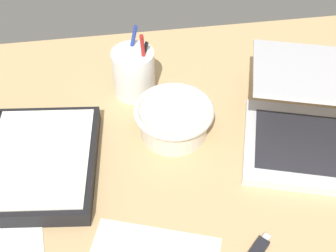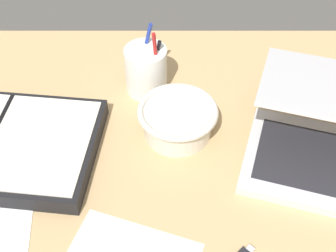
# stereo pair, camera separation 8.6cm
# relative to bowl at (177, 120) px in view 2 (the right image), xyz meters

# --- Properties ---
(desk_top) EXTENTS (1.40, 1.00, 0.02)m
(desk_top) POSITION_rel_bowl_xyz_m (-0.01, -0.15, -0.05)
(desk_top) COLOR tan
(desk_top) RESTS_ON ground
(bowl) EXTENTS (0.16, 0.16, 0.07)m
(bowl) POSITION_rel_bowl_xyz_m (0.00, 0.00, 0.00)
(bowl) COLOR silver
(bowl) RESTS_ON desk_top
(pen_cup) EXTENTS (0.09, 0.09, 0.16)m
(pen_cup) POSITION_rel_bowl_xyz_m (-0.07, 0.13, 0.02)
(pen_cup) COLOR white
(pen_cup) RESTS_ON desk_top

